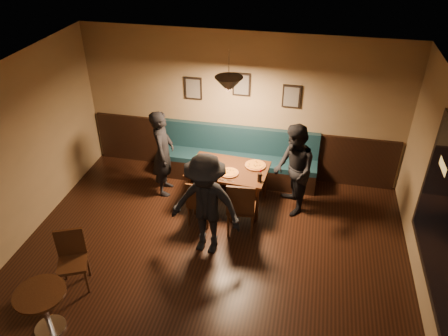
% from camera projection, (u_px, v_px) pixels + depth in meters
% --- Properties ---
extents(floor, '(7.00, 7.00, 0.00)m').
position_uv_depth(floor, '(193.00, 307.00, 5.89)').
color(floor, black).
rests_on(floor, ground).
extents(ceiling, '(7.00, 7.00, 0.00)m').
position_uv_depth(ceiling, '(183.00, 120.00, 4.39)').
color(ceiling, silver).
rests_on(ceiling, ground).
extents(wall_back, '(6.00, 0.00, 6.00)m').
position_uv_depth(wall_back, '(241.00, 107.00, 8.03)').
color(wall_back, '#8C704F').
rests_on(wall_back, ground).
extents(wainscot, '(5.88, 0.06, 1.00)m').
position_uv_depth(wainscot, '(240.00, 150.00, 8.49)').
color(wainscot, black).
rests_on(wainscot, ground).
extents(booth_bench, '(3.00, 0.60, 1.00)m').
position_uv_depth(booth_bench, '(237.00, 157.00, 8.26)').
color(booth_bench, '#0F232D').
rests_on(booth_bench, ground).
extents(window_glass, '(0.00, 2.40, 2.40)m').
position_uv_depth(window_glass, '(446.00, 228.00, 4.98)').
color(window_glass, black).
rests_on(window_glass, wall_right).
extents(picture_left, '(0.32, 0.04, 0.42)m').
position_uv_depth(picture_left, '(193.00, 88.00, 8.00)').
color(picture_left, black).
rests_on(picture_left, wall_back).
extents(picture_center, '(0.32, 0.04, 0.42)m').
position_uv_depth(picture_center, '(242.00, 84.00, 7.76)').
color(picture_center, black).
rests_on(picture_center, wall_back).
extents(picture_right, '(0.32, 0.04, 0.42)m').
position_uv_depth(picture_right, '(291.00, 96.00, 7.68)').
color(picture_right, black).
rests_on(picture_right, wall_back).
extents(pendant_lamp, '(0.44, 0.44, 0.25)m').
position_uv_depth(pendant_lamp, '(229.00, 85.00, 6.68)').
color(pendant_lamp, black).
rests_on(pendant_lamp, ceiling).
extents(dining_table, '(1.41, 0.96, 0.72)m').
position_uv_depth(dining_table, '(228.00, 186.00, 7.69)').
color(dining_table, black).
rests_on(dining_table, floor).
extents(chair_near_left, '(0.39, 0.39, 0.85)m').
position_uv_depth(chair_near_left, '(200.00, 201.00, 7.21)').
color(chair_near_left, black).
rests_on(chair_near_left, floor).
extents(chair_near_right, '(0.47, 0.47, 1.00)m').
position_uv_depth(chair_near_right, '(242.00, 206.00, 6.97)').
color(chair_near_right, black).
rests_on(chair_near_right, floor).
extents(diner_left, '(0.48, 0.65, 1.63)m').
position_uv_depth(diner_left, '(163.00, 153.00, 7.75)').
color(diner_left, black).
rests_on(diner_left, floor).
extents(diner_right, '(0.84, 0.95, 1.63)m').
position_uv_depth(diner_right, '(294.00, 170.00, 7.28)').
color(diner_right, black).
rests_on(diner_right, floor).
extents(diner_front, '(1.16, 0.75, 1.69)m').
position_uv_depth(diner_front, '(206.00, 205.00, 6.41)').
color(diner_front, black).
rests_on(diner_front, floor).
extents(pizza_a, '(0.48, 0.48, 0.04)m').
position_uv_depth(pizza_a, '(204.00, 160.00, 7.70)').
color(pizza_a, orange).
rests_on(pizza_a, dining_table).
extents(pizza_b, '(0.33, 0.33, 0.04)m').
position_uv_depth(pizza_b, '(229.00, 173.00, 7.35)').
color(pizza_b, '#C47724').
rests_on(pizza_b, dining_table).
extents(pizza_c, '(0.44, 0.44, 0.04)m').
position_uv_depth(pizza_c, '(255.00, 165.00, 7.54)').
color(pizza_c, orange).
rests_on(pizza_c, dining_table).
extents(soda_glass, '(0.07, 0.07, 0.15)m').
position_uv_depth(soda_glass, '(260.00, 177.00, 7.12)').
color(soda_glass, black).
rests_on(soda_glass, dining_table).
extents(tabasco_bottle, '(0.03, 0.03, 0.12)m').
position_uv_depth(tabasco_bottle, '(261.00, 172.00, 7.29)').
color(tabasco_bottle, '#A9050E').
rests_on(tabasco_bottle, dining_table).
extents(napkin_a, '(0.18, 0.18, 0.01)m').
position_uv_depth(napkin_a, '(199.00, 157.00, 7.80)').
color(napkin_a, '#1C6A21').
rests_on(napkin_a, dining_table).
extents(napkin_b, '(0.19, 0.19, 0.01)m').
position_uv_depth(napkin_b, '(194.00, 174.00, 7.35)').
color(napkin_b, '#1D6D28').
rests_on(napkin_b, dining_table).
extents(cutlery_set, '(0.17, 0.04, 0.00)m').
position_uv_depth(cutlery_set, '(223.00, 180.00, 7.19)').
color(cutlery_set, silver).
rests_on(cutlery_set, dining_table).
extents(cafe_table, '(0.68, 0.68, 0.66)m').
position_uv_depth(cafe_table, '(45.00, 311.00, 5.42)').
color(cafe_table, black).
rests_on(cafe_table, floor).
extents(cafe_chair_far, '(0.52, 0.52, 0.89)m').
position_uv_depth(cafe_chair_far, '(72.00, 263.00, 5.97)').
color(cafe_chair_far, black).
rests_on(cafe_chair_far, floor).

